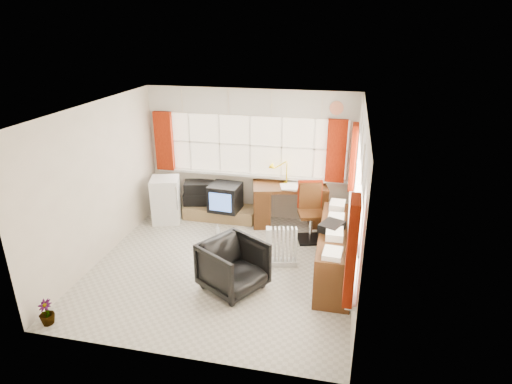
{
  "coord_description": "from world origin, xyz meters",
  "views": [
    {
      "loc": [
        1.76,
        -5.61,
        3.61
      ],
      "look_at": [
        0.42,
        0.55,
        1.1
      ],
      "focal_mm": 30.0,
      "sensor_mm": 36.0,
      "label": 1
    }
  ],
  "objects_px": {
    "desk": "(289,202)",
    "task_chair": "(310,209)",
    "credenza": "(335,250)",
    "crt_tv": "(225,197)",
    "desk_lamp": "(287,168)",
    "radiator": "(283,250)",
    "tv_bench": "(220,212)",
    "mini_fridge": "(166,200)",
    "office_chair": "(233,266)"
  },
  "relations": [
    {
      "from": "task_chair",
      "to": "credenza",
      "type": "bearing_deg",
      "value": -65.77
    },
    {
      "from": "desk",
      "to": "radiator",
      "type": "bearing_deg",
      "value": -85.34
    },
    {
      "from": "desk_lamp",
      "to": "radiator",
      "type": "height_order",
      "value": "desk_lamp"
    },
    {
      "from": "credenza",
      "to": "desk_lamp",
      "type": "bearing_deg",
      "value": 121.24
    },
    {
      "from": "office_chair",
      "to": "radiator",
      "type": "relative_size",
      "value": 1.24
    },
    {
      "from": "crt_tv",
      "to": "credenza",
      "type": "bearing_deg",
      "value": -33.37
    },
    {
      "from": "desk",
      "to": "crt_tv",
      "type": "relative_size",
      "value": 2.46
    },
    {
      "from": "desk",
      "to": "tv_bench",
      "type": "bearing_deg",
      "value": -176.6
    },
    {
      "from": "desk",
      "to": "credenza",
      "type": "bearing_deg",
      "value": -59.81
    },
    {
      "from": "desk",
      "to": "task_chair",
      "type": "relative_size",
      "value": 1.41
    },
    {
      "from": "crt_tv",
      "to": "mini_fridge",
      "type": "distance_m",
      "value": 1.14
    },
    {
      "from": "desk",
      "to": "office_chair",
      "type": "xyz_separation_m",
      "value": [
        -0.47,
        -2.33,
        -0.07
      ]
    },
    {
      "from": "radiator",
      "to": "mini_fridge",
      "type": "bearing_deg",
      "value": 155.12
    },
    {
      "from": "credenza",
      "to": "task_chair",
      "type": "bearing_deg",
      "value": 114.23
    },
    {
      "from": "task_chair",
      "to": "tv_bench",
      "type": "height_order",
      "value": "task_chair"
    },
    {
      "from": "desk",
      "to": "mini_fridge",
      "type": "distance_m",
      "value": 2.36
    },
    {
      "from": "office_chair",
      "to": "crt_tv",
      "type": "xyz_separation_m",
      "value": [
        -0.74,
        2.14,
        0.14
      ]
    },
    {
      "from": "desk_lamp",
      "to": "radiator",
      "type": "xyz_separation_m",
      "value": [
        0.2,
        -1.6,
        -0.83
      ]
    },
    {
      "from": "task_chair",
      "to": "tv_bench",
      "type": "xyz_separation_m",
      "value": [
        -1.79,
        0.43,
        -0.43
      ]
    },
    {
      "from": "office_chair",
      "to": "tv_bench",
      "type": "xyz_separation_m",
      "value": [
        -0.88,
        2.25,
        -0.24
      ]
    },
    {
      "from": "desk_lamp",
      "to": "desk",
      "type": "bearing_deg",
      "value": -38.1
    },
    {
      "from": "credenza",
      "to": "tv_bench",
      "type": "relative_size",
      "value": 1.43
    },
    {
      "from": "desk",
      "to": "credenza",
      "type": "distance_m",
      "value": 1.85
    },
    {
      "from": "desk",
      "to": "crt_tv",
      "type": "distance_m",
      "value": 1.23
    },
    {
      "from": "office_chair",
      "to": "mini_fridge",
      "type": "relative_size",
      "value": 0.93
    },
    {
      "from": "desk",
      "to": "office_chair",
      "type": "distance_m",
      "value": 2.38
    },
    {
      "from": "desk_lamp",
      "to": "credenza",
      "type": "relative_size",
      "value": 0.22
    },
    {
      "from": "desk_lamp",
      "to": "crt_tv",
      "type": "distance_m",
      "value": 1.3
    },
    {
      "from": "desk_lamp",
      "to": "radiator",
      "type": "distance_m",
      "value": 1.81
    },
    {
      "from": "desk",
      "to": "mini_fridge",
      "type": "height_order",
      "value": "mini_fridge"
    },
    {
      "from": "crt_tv",
      "to": "mini_fridge",
      "type": "bearing_deg",
      "value": -169.23
    },
    {
      "from": "desk_lamp",
      "to": "crt_tv",
      "type": "xyz_separation_m",
      "value": [
        -1.13,
        -0.25,
        -0.59
      ]
    },
    {
      "from": "radiator",
      "to": "tv_bench",
      "type": "relative_size",
      "value": 0.47
    },
    {
      "from": "credenza",
      "to": "mini_fridge",
      "type": "distance_m",
      "value": 3.47
    },
    {
      "from": "desk",
      "to": "tv_bench",
      "type": "xyz_separation_m",
      "value": [
        -1.35,
        -0.08,
        -0.31
      ]
    },
    {
      "from": "desk_lamp",
      "to": "office_chair",
      "type": "xyz_separation_m",
      "value": [
        -0.4,
        -2.39,
        -0.73
      ]
    },
    {
      "from": "credenza",
      "to": "crt_tv",
      "type": "relative_size",
      "value": 3.32
    },
    {
      "from": "desk_lamp",
      "to": "mini_fridge",
      "type": "height_order",
      "value": "desk_lamp"
    },
    {
      "from": "task_chair",
      "to": "tv_bench",
      "type": "bearing_deg",
      "value": 166.57
    },
    {
      "from": "tv_bench",
      "to": "mini_fridge",
      "type": "distance_m",
      "value": 1.08
    },
    {
      "from": "tv_bench",
      "to": "radiator",
      "type": "bearing_deg",
      "value": -44.76
    },
    {
      "from": "mini_fridge",
      "to": "radiator",
      "type": "bearing_deg",
      "value": -24.88
    },
    {
      "from": "task_chair",
      "to": "crt_tv",
      "type": "relative_size",
      "value": 1.74
    },
    {
      "from": "desk",
      "to": "crt_tv",
      "type": "height_order",
      "value": "desk"
    },
    {
      "from": "office_chair",
      "to": "tv_bench",
      "type": "bearing_deg",
      "value": 52.95
    },
    {
      "from": "office_chair",
      "to": "radiator",
      "type": "xyz_separation_m",
      "value": [
        0.6,
        0.79,
        -0.1
      ]
    },
    {
      "from": "radiator",
      "to": "desk",
      "type": "bearing_deg",
      "value": 94.66
    },
    {
      "from": "radiator",
      "to": "crt_tv",
      "type": "bearing_deg",
      "value": 134.65
    },
    {
      "from": "radiator",
      "to": "tv_bench",
      "type": "xyz_separation_m",
      "value": [
        -1.47,
        1.46,
        -0.14
      ]
    },
    {
      "from": "desk",
      "to": "desk_lamp",
      "type": "relative_size",
      "value": 3.35
    }
  ]
}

